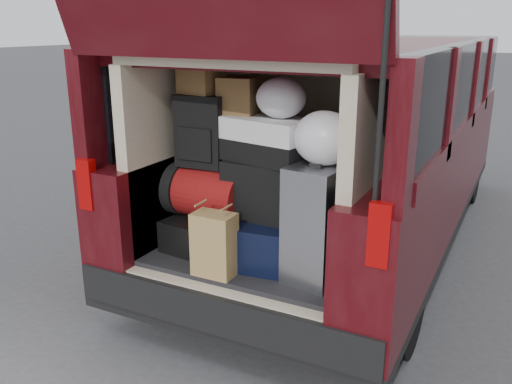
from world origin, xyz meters
The scene contains 15 objects.
ground centered at (0.00, 0.00, 0.00)m, with size 80.00×80.00×0.00m, color #37383A.
minivan centered at (0.00, 1.86, 0.91)m, with size 1.90×5.35×2.77m.
load_floor centered at (0.00, 0.28, 0.28)m, with size 1.24×1.05×0.55m, color black.
black_hardshell centered at (-0.37, 0.15, 0.65)m, with size 0.36×0.50×0.20m, color black.
navy_hardshell centered at (0.04, 0.18, 0.68)m, with size 0.49×0.60×0.26m, color black.
silver_roller centered at (0.44, 0.08, 0.88)m, with size 0.27×0.43×0.65m, color silver.
kraft_bag centered at (-0.10, -0.18, 0.73)m, with size 0.24×0.15×0.36m, color tan.
red_duffel centered at (-0.33, 0.15, 0.91)m, with size 0.50×0.33×0.33m, color maroon.
black_soft_case centered at (0.06, 0.17, 0.98)m, with size 0.47×0.28×0.34m, color black.
backpack centered at (-0.37, 0.17, 1.29)m, with size 0.31×0.19×0.44m, color black.
twotone_duffel centered at (0.03, 0.19, 1.28)m, with size 0.56×0.29×0.25m, color white.
grocery_sack_lower centered at (-0.40, 0.20, 1.62)m, with size 0.23×0.19×0.21m, color brown.
grocery_sack_upper centered at (-0.16, 0.23, 1.51)m, with size 0.21×0.17×0.21m, color brown.
plastic_bag_center centered at (0.13, 0.20, 1.52)m, with size 0.29×0.27×0.23m, color white.
plastic_bag_right centered at (0.44, 0.06, 1.34)m, with size 0.33×0.31×0.29m, color white.
Camera 1 is at (1.39, -2.56, 1.91)m, focal length 38.00 mm.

